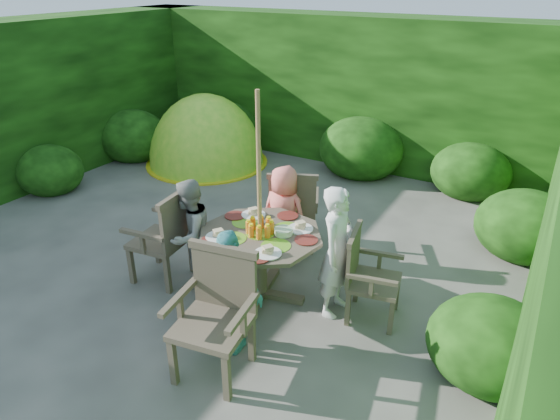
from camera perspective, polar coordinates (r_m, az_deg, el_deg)
The scene contains 13 objects.
ground at distance 6.36m, azimuth -7.47°, elevation -4.21°, with size 60.00×60.00×0.00m, color #47443F.
hedge_enclosure at distance 6.89m, azimuth -1.32°, elevation 9.69°, with size 9.00×9.00×2.50m.
patio_table at distance 5.09m, azimuth -2.21°, elevation -3.87°, with size 1.54×1.54×0.90m.
parasol_pole at distance 4.88m, azimuth -2.35°, elevation 0.89°, with size 0.04×0.04×2.20m, color olive.
garden_chair_right at distance 4.95m, azimuth 9.92°, elevation -7.32°, with size 0.57×0.62×0.90m.
garden_chair_left at distance 5.56m, azimuth -12.89°, elevation -2.88°, with size 0.62×0.68×1.03m.
garden_chair_back at distance 6.05m, azimuth 1.49°, elevation 0.15°, with size 0.77×0.74×1.01m.
garden_chair_front at distance 4.30m, azimuth -7.26°, elevation -11.43°, with size 0.72×0.66×1.06m.
child_right at distance 4.89m, azimuth 6.61°, elevation -4.80°, with size 0.50×0.33×1.36m, color silver.
child_left at distance 5.41m, azimuth -10.25°, elevation -2.74°, with size 0.59×0.46×1.22m, color gray.
child_back at distance 5.78m, azimuth 0.47°, elevation -0.54°, with size 0.58×0.38×1.18m, color #FF7469.
child_front at distance 4.49m, azimuth -5.80°, elevation -9.08°, with size 0.70×0.29×1.19m, color #4FB2B9.
dome_tent at distance 9.18m, azimuth -8.38°, elevation 5.34°, with size 2.57×2.57×2.49m.
Camera 1 is at (3.45, -4.32, 3.14)m, focal length 32.00 mm.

